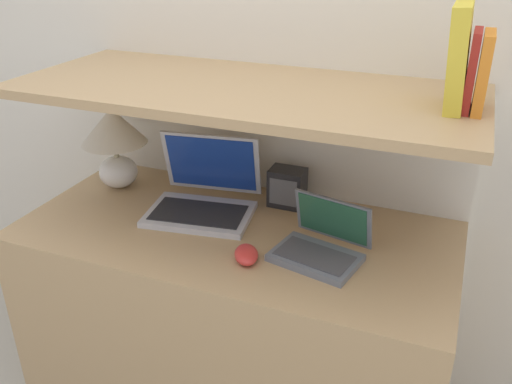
# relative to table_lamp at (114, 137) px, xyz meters

# --- Properties ---
(wall_back) EXTENTS (6.00, 0.05, 2.40)m
(wall_back) POSITION_rel_table_lamp_xyz_m (0.52, 0.25, 0.26)
(wall_back) COLOR silver
(wall_back) RESTS_ON ground_plane
(desk) EXTENTS (1.36, 0.65, 0.75)m
(desk) POSITION_rel_table_lamp_xyz_m (0.52, -0.14, -0.56)
(desk) COLOR tan
(desk) RESTS_ON ground_plane
(back_riser) EXTENTS (1.36, 0.04, 1.16)m
(back_riser) POSITION_rel_table_lamp_xyz_m (0.52, 0.21, -0.36)
(back_riser) COLOR silver
(back_riser) RESTS_ON ground_plane
(shelf) EXTENTS (1.36, 0.58, 0.03)m
(shelf) POSITION_rel_table_lamp_xyz_m (0.52, -0.06, 0.24)
(shelf) COLOR tan
(shelf) RESTS_ON back_riser
(table_lamp) EXTENTS (0.23, 0.23, 0.30)m
(table_lamp) POSITION_rel_table_lamp_xyz_m (0.00, 0.00, 0.00)
(table_lamp) COLOR white
(table_lamp) RESTS_ON desk
(laptop_large) EXTENTS (0.38, 0.34, 0.24)m
(laptop_large) POSITION_rel_table_lamp_xyz_m (0.37, -0.06, -0.14)
(laptop_large) COLOR silver
(laptop_large) RESTS_ON desk
(laptop_small) EXTENTS (0.28, 0.25, 0.16)m
(laptop_small) POSITION_rel_table_lamp_xyz_m (0.81, -0.18, -0.15)
(laptop_small) COLOR slate
(laptop_small) RESTS_ON desk
(computer_mouse) EXTENTS (0.11, 0.12, 0.04)m
(computer_mouse) POSITION_rel_table_lamp_xyz_m (0.62, -0.28, -0.17)
(computer_mouse) COLOR red
(computer_mouse) RESTS_ON desk
(router_box) EXTENTS (0.12, 0.09, 0.13)m
(router_box) POSITION_rel_table_lamp_xyz_m (0.62, 0.09, -0.12)
(router_box) COLOR black
(router_box) RESTS_ON desk
(book_orange) EXTENTS (0.03, 0.14, 0.19)m
(book_orange) POSITION_rel_table_lamp_xyz_m (1.16, -0.06, 0.35)
(book_orange) COLOR orange
(book_orange) RESTS_ON shelf
(book_red) EXTENTS (0.02, 0.13, 0.19)m
(book_red) POSITION_rel_table_lamp_xyz_m (1.13, -0.06, 0.35)
(book_red) COLOR #A82823
(book_red) RESTS_ON shelf
(book_yellow) EXTENTS (0.06, 0.17, 0.25)m
(book_yellow) POSITION_rel_table_lamp_xyz_m (1.10, -0.06, 0.38)
(book_yellow) COLOR gold
(book_yellow) RESTS_ON shelf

